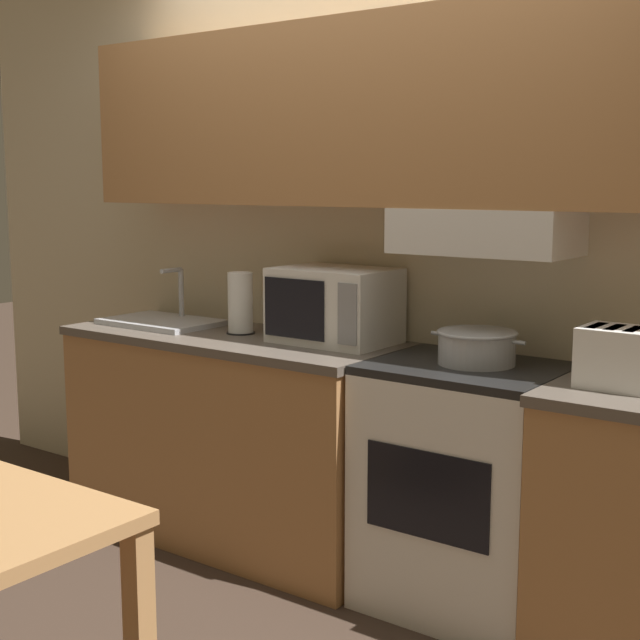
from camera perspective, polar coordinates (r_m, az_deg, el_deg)
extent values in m
plane|color=#3D2D23|center=(3.88, 4.25, -14.30)|extent=(16.00, 16.00, 0.00)
cube|color=beige|center=(3.60, 4.70, 4.86)|extent=(5.07, 0.05, 2.55)
cube|color=#B27A47|center=(3.44, 3.14, 13.02)|extent=(2.67, 0.32, 0.69)
cube|color=white|center=(3.19, 10.55, 5.60)|extent=(0.63, 0.34, 0.16)
cube|color=#B27A47|center=(3.85, -5.56, -7.72)|extent=(1.48, 0.58, 0.86)
cube|color=brown|center=(3.75, -5.67, -1.17)|extent=(1.50, 0.60, 0.04)
cube|color=#B27A47|center=(3.06, 19.25, -12.66)|extent=(0.50, 0.58, 0.86)
cube|color=brown|center=(2.93, 19.69, -4.49)|extent=(0.52, 0.60, 0.04)
cube|color=white|center=(3.28, 9.22, -10.75)|extent=(0.66, 0.55, 0.86)
cube|color=black|center=(3.16, 9.42, -3.10)|extent=(0.66, 0.55, 0.03)
cube|color=black|center=(3.02, 6.81, -11.08)|extent=(0.46, 0.01, 0.30)
cylinder|color=black|center=(3.13, 6.09, -2.93)|extent=(0.09, 0.09, 0.01)
cylinder|color=black|center=(2.99, 11.00, -3.57)|extent=(0.09, 0.09, 0.01)
cylinder|color=black|center=(3.31, 7.99, -2.29)|extent=(0.09, 0.09, 0.01)
cylinder|color=black|center=(3.19, 12.69, -2.87)|extent=(0.09, 0.09, 0.01)
cylinder|color=#B7BABF|center=(3.16, 10.00, -1.76)|extent=(0.27, 0.27, 0.12)
torus|color=#B7BABF|center=(3.15, 10.03, -0.79)|extent=(0.28, 0.28, 0.01)
cylinder|color=#B7BABF|center=(3.22, 7.55, -0.86)|extent=(0.05, 0.01, 0.01)
cylinder|color=#B7BABF|center=(3.08, 12.59, -1.42)|extent=(0.05, 0.01, 0.01)
cube|color=white|center=(3.52, 0.96, 0.94)|extent=(0.46, 0.33, 0.30)
cube|color=black|center=(3.43, -1.68, 0.73)|extent=(0.29, 0.01, 0.23)
cube|color=gray|center=(3.28, 1.76, 0.37)|extent=(0.08, 0.01, 0.23)
cube|color=white|center=(2.90, 18.81, -2.31)|extent=(0.25, 0.20, 0.19)
cube|color=black|center=(2.94, 16.43, -1.51)|extent=(0.01, 0.02, 0.02)
cube|color=black|center=(2.91, 17.28, -0.40)|extent=(0.03, 0.14, 0.01)
cube|color=black|center=(2.89, 18.36, -0.51)|extent=(0.03, 0.14, 0.01)
cube|color=black|center=(2.88, 19.45, -0.62)|extent=(0.03, 0.14, 0.01)
cube|color=#B7BABF|center=(4.03, -10.11, -0.12)|extent=(0.51, 0.34, 0.02)
cube|color=#4C4F54|center=(4.02, -10.28, -0.10)|extent=(0.43, 0.25, 0.01)
cylinder|color=#B7BABF|center=(4.11, -8.87, 1.74)|extent=(0.02, 0.02, 0.21)
cylinder|color=#B7BABF|center=(4.05, -9.51, 3.15)|extent=(0.02, 0.12, 0.02)
cylinder|color=black|center=(3.76, -5.09, -0.81)|extent=(0.12, 0.12, 0.01)
cylinder|color=white|center=(3.74, -5.12, 1.14)|extent=(0.10, 0.10, 0.25)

